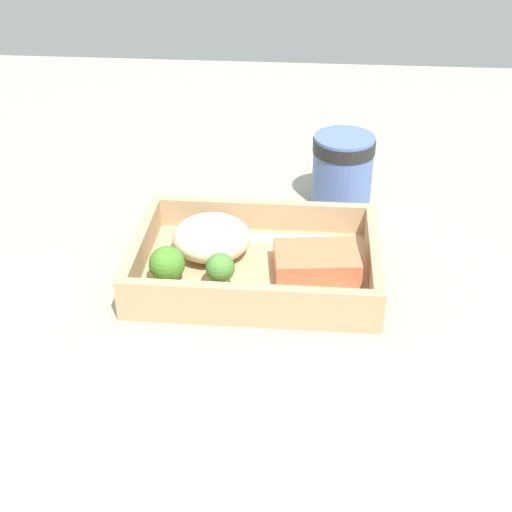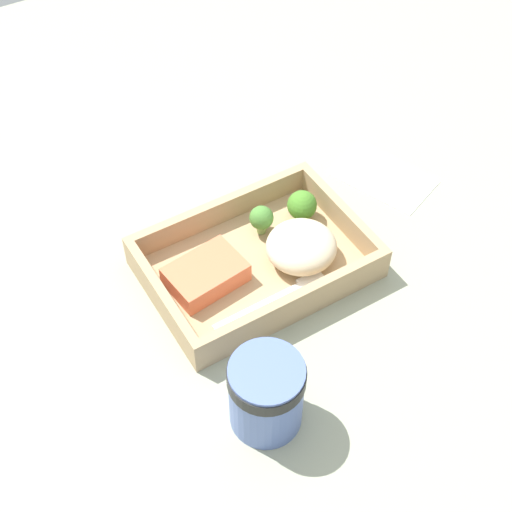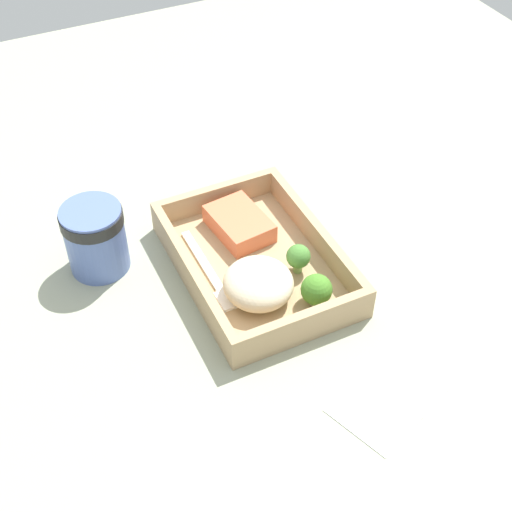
{
  "view_description": "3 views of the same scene",
  "coord_description": "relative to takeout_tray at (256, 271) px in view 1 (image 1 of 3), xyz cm",
  "views": [
    {
      "loc": [
        -5.76,
        68.17,
        46.53
      ],
      "look_at": [
        0.0,
        0.0,
        2.7
      ],
      "focal_mm": 50.0,
      "sensor_mm": 36.0,
      "label": 1
    },
    {
      "loc": [
        -30.49,
        -50.43,
        71.48
      ],
      "look_at": [
        0.0,
        0.0,
        2.7
      ],
      "focal_mm": 50.0,
      "sensor_mm": 36.0,
      "label": 2
    },
    {
      "loc": [
        61.1,
        -29.17,
        68.54
      ],
      "look_at": [
        0.0,
        0.0,
        2.7
      ],
      "focal_mm": 50.0,
      "sensor_mm": 36.0,
      "label": 3
    }
  ],
  "objects": [
    {
      "name": "fork",
      "position": [
        -0.67,
        -6.3,
        0.82
      ],
      "size": [
        15.81,
        2.23,
        0.44
      ],
      "color": "white",
      "rests_on": "takeout_tray"
    },
    {
      "name": "mashed_potatoes",
      "position": [
        5.39,
        -2.25,
        2.93
      ],
      "size": [
        9.16,
        8.97,
        4.66
      ],
      "primitive_type": "ellipsoid",
      "color": "beige",
      "rests_on": "takeout_tray"
    },
    {
      "name": "paper_cup",
      "position": [
        -10.01,
        -18.64,
        4.86
      ],
      "size": [
        8.23,
        8.23,
        9.77
      ],
      "color": "#536AAD",
      "rests_on": "ground_plane"
    },
    {
      "name": "ground_plane",
      "position": [
        0.0,
        0.0,
        -1.6
      ],
      "size": [
        160.0,
        160.0,
        2.0
      ],
      "primitive_type": "cube",
      "color": "gray"
    },
    {
      "name": "broccoli_floret_2",
      "position": [
        3.52,
        4.44,
        3.13
      ],
      "size": [
        3.22,
        3.22,
        4.28
      ],
      "color": "#7FA65B",
      "rests_on": "takeout_tray"
    },
    {
      "name": "salmon_fillet",
      "position": [
        -6.9,
        0.71,
        2.03
      ],
      "size": [
        10.1,
        7.63,
        2.85
      ],
      "primitive_type": "cube",
      "rotation": [
        0.0,
        0.0,
        0.12
      ],
      "color": "#E56C46",
      "rests_on": "takeout_tray"
    },
    {
      "name": "receipt_slip",
      "position": [
        24.94,
        5.24,
        -0.48
      ],
      "size": [
        13.1,
        16.11,
        0.24
      ],
      "primitive_type": "cube",
      "rotation": [
        0.0,
        0.0,
        0.36
      ],
      "color": "white",
      "rests_on": "ground_plane"
    },
    {
      "name": "tray_rim",
      "position": [
        0.0,
        0.0,
        2.42
      ],
      "size": [
        27.86,
        19.45,
        3.63
      ],
      "color": "tan",
      "rests_on": "takeout_tray"
    },
    {
      "name": "broccoli_floret_1",
      "position": [
        9.51,
        3.83,
        2.92
      ],
      "size": [
        4.02,
        4.02,
        4.41
      ],
      "color": "#83AE64",
      "rests_on": "takeout_tray"
    },
    {
      "name": "takeout_tray",
      "position": [
        0.0,
        0.0,
        0.0
      ],
      "size": [
        27.86,
        19.45,
        1.2
      ],
      "primitive_type": "cube",
      "color": "tan",
      "rests_on": "ground_plane"
    }
  ]
}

